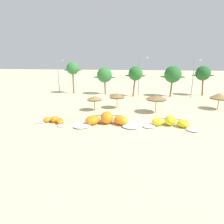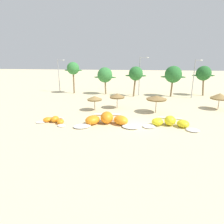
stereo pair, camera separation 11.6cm
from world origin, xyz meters
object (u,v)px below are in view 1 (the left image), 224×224
kite_far_left (54,120)px  palm_left_of_gap (135,74)px  beach_umbrella_near_van (94,98)px  beach_umbrella_near_palms (156,98)px  lamppost_west (59,74)px  lamppost_west_center (140,74)px  lamppost_east_center (194,77)px  kite_left (107,120)px  palm_leftmost (73,69)px  beach_umbrella_middle (117,96)px  beach_umbrella_outermost (219,96)px  kite_left_of_center (170,122)px  palm_left (105,75)px  palm_center_left (173,75)px  palm_center_right (203,73)px

kite_far_left → palm_left_of_gap: size_ratio=0.70×
beach_umbrella_near_van → beach_umbrella_near_palms: 9.76m
lamppost_west → lamppost_west_center: 20.17m
lamppost_east_center → kite_left: bearing=-128.0°
kite_far_left → palm_leftmost: 23.27m
beach_umbrella_near_van → palm_left_of_gap: bearing=65.0°
beach_umbrella_middle → beach_umbrella_outermost: 16.92m
kite_far_left → beach_umbrella_middle: size_ratio=1.78×
lamppost_west_center → beach_umbrella_near_van: bearing=-115.5°
beach_umbrella_outermost → palm_leftmost: bearing=158.7°
beach_umbrella_near_van → beach_umbrella_middle: (3.41, 2.08, 0.11)m
kite_left → kite_left_of_center: 7.98m
beach_umbrella_near_palms → lamppost_east_center: (8.65, 13.13, 2.13)m
kite_left → beach_umbrella_middle: bearing=88.0°
kite_left_of_center → lamppost_west: 33.02m
lamppost_west → lamppost_east_center: same height
kite_far_left → palm_left_of_gap: (10.00, 20.02, 4.71)m
kite_left → lamppost_west_center: lamppost_west_center is taller
kite_left_of_center → beach_umbrella_near_palms: bearing=102.5°
kite_far_left → palm_left: 22.49m
beach_umbrella_middle → beach_umbrella_outermost: (16.84, 1.70, 0.08)m
palm_left_of_gap → palm_center_left: 8.25m
lamppost_east_center → kite_far_left: bearing=-138.0°
beach_umbrella_near_van → lamppost_east_center: bearing=35.7°
beach_umbrella_near_palms → beach_umbrella_outermost: (10.50, 3.70, -0.15)m
palm_center_right → lamppost_west_center: size_ratio=0.78×
beach_umbrella_near_palms → palm_center_right: 20.32m
lamppost_west → beach_umbrella_near_van: bearing=-51.4°
beach_umbrella_outermost → lamppost_east_center: size_ratio=0.36×
beach_umbrella_near_palms → kite_far_left: bearing=-153.0°
lamppost_west_center → lamppost_east_center: 11.42m
beach_umbrella_near_van → palm_left_of_gap: size_ratio=0.37×
palm_center_right → lamppost_west_center: lamppost_west_center is taller
palm_left → palm_left_of_gap: 7.53m
beach_umbrella_middle → lamppost_west_center: lamppost_west_center is taller
palm_left → beach_umbrella_near_palms: bearing=-54.0°
kite_left → palm_center_left: (11.16, 20.80, 4.29)m
kite_left → palm_center_left: 24.00m
beach_umbrella_near_palms → palm_leftmost: palm_leftmost is taller
palm_leftmost → beach_umbrella_middle: bearing=-46.7°
lamppost_west → beach_umbrella_near_palms: bearing=-35.4°
kite_left_of_center → palm_center_right: 25.17m
beach_umbrella_near_palms → palm_left_of_gap: 13.82m
beach_umbrella_near_palms → lamppost_west_center: (-2.65, 14.80, 2.48)m
beach_umbrella_middle → lamppost_west: lamppost_west is taller
palm_leftmost → palm_left_of_gap: palm_leftmost is taller
palm_left → kite_left: bearing=-78.8°
kite_left → lamppost_east_center: size_ratio=1.05×
palm_center_right → lamppost_west: size_ratio=0.83×
beach_umbrella_near_palms → palm_center_left: size_ratio=0.47×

